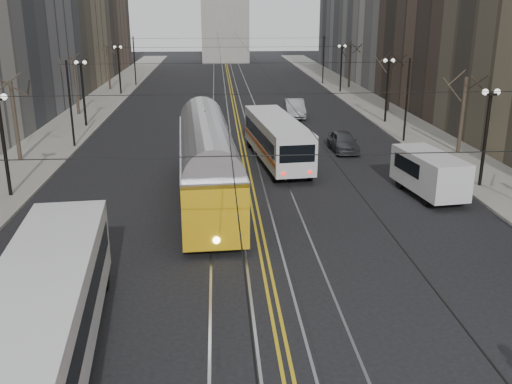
{
  "coord_description": "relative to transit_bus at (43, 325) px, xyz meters",
  "views": [
    {
      "loc": [
        -1.91,
        -13.58,
        10.3
      ],
      "look_at": [
        -0.37,
        8.82,
        3.0
      ],
      "focal_mm": 40.0,
      "sensor_mm": 36.0,
      "label": 1
    }
  ],
  "objects": [
    {
      "name": "sidewalk_left",
      "position": [
        -7.97,
        43.8,
        -1.52
      ],
      "size": [
        5.0,
        140.0,
        0.15
      ],
      "primitive_type": "cube",
      "color": "gray",
      "rests_on": "ground"
    },
    {
      "name": "sidewalk_right",
      "position": [
        22.03,
        43.8,
        -1.52
      ],
      "size": [
        5.0,
        140.0,
        0.15
      ],
      "primitive_type": "cube",
      "color": "gray",
      "rests_on": "ground"
    },
    {
      "name": "streetcar_rails",
      "position": [
        7.03,
        43.8,
        -1.59
      ],
      "size": [
        4.8,
        130.0,
        0.02
      ],
      "primitive_type": "cube",
      "color": "gray",
      "rests_on": "ground"
    },
    {
      "name": "centre_lines",
      "position": [
        7.03,
        43.8,
        -1.58
      ],
      "size": [
        0.42,
        130.0,
        0.01
      ],
      "primitive_type": "cube",
      "color": "gold",
      "rests_on": "ground"
    },
    {
      "name": "lamp_posts",
      "position": [
        7.03,
        27.55,
        1.21
      ],
      "size": [
        27.6,
        57.2,
        5.6
      ],
      "color": "black",
      "rests_on": "ground"
    },
    {
      "name": "street_trees",
      "position": [
        7.03,
        34.05,
        1.21
      ],
      "size": [
        31.68,
        53.28,
        5.6
      ],
      "color": "#382D23",
      "rests_on": "ground"
    },
    {
      "name": "trolley_wires",
      "position": [
        7.03,
        33.63,
        2.18
      ],
      "size": [
        25.96,
        120.0,
        6.6
      ],
      "color": "black",
      "rests_on": "ground"
    },
    {
      "name": "transit_bus",
      "position": [
        0.0,
        0.0,
        0.0
      ],
      "size": [
        3.81,
        12.93,
        3.19
      ],
      "primitive_type": "cube",
      "rotation": [
        0.0,
        0.0,
        0.09
      ],
      "color": "silver",
      "rests_on": "ground"
    },
    {
      "name": "streetcar",
      "position": [
        4.53,
        15.3,
        0.22
      ],
      "size": [
        3.76,
        15.56,
        3.63
      ],
      "primitive_type": "cube",
      "rotation": [
        0.0,
        0.0,
        0.06
      ],
      "color": "gold",
      "rests_on": "ground"
    },
    {
      "name": "rear_bus",
      "position": [
        9.17,
        23.51,
        -0.07
      ],
      "size": [
        3.78,
        11.86,
        3.04
      ],
      "primitive_type": "cube",
      "rotation": [
        0.0,
        0.0,
        0.11
      ],
      "color": "silver",
      "rests_on": "ground"
    },
    {
      "name": "cargo_van",
      "position": [
        17.03,
        15.47,
        -0.36
      ],
      "size": [
        2.9,
        5.8,
        2.46
      ],
      "primitive_type": "cube",
      "rotation": [
        0.0,
        0.0,
        0.14
      ],
      "color": "white",
      "rests_on": "ground"
    },
    {
      "name": "sedan_grey",
      "position": [
        14.47,
        26.31,
        -0.84
      ],
      "size": [
        1.88,
        4.44,
        1.5
      ],
      "primitive_type": "imported",
      "rotation": [
        0.0,
        0.0,
        0.03
      ],
      "color": "#3D4045",
      "rests_on": "ground"
    },
    {
      "name": "sedan_silver",
      "position": [
        12.7,
        40.37,
        -0.74
      ],
      "size": [
        2.01,
        5.25,
        1.71
      ],
      "primitive_type": "imported",
      "rotation": [
        0.0,
        0.0,
        -0.04
      ],
      "color": "#9C9EA3",
      "rests_on": "ground"
    }
  ]
}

